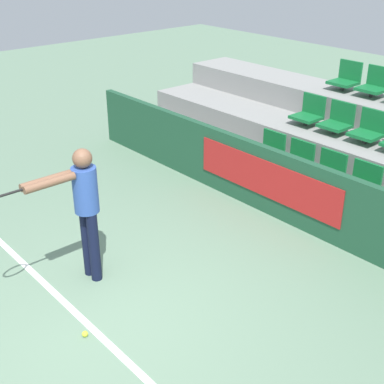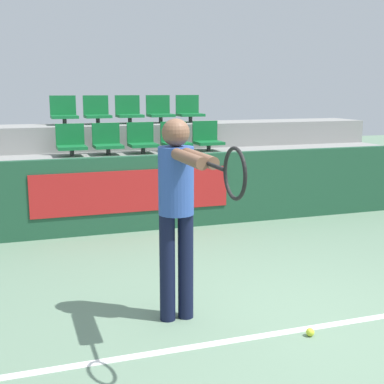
{
  "view_description": "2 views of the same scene",
  "coord_description": "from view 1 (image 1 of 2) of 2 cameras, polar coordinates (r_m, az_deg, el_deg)",
  "views": [
    {
      "loc": [
        4.13,
        -2.28,
        3.82
      ],
      "look_at": [
        -0.12,
        1.44,
        1.08
      ],
      "focal_mm": 50.0,
      "sensor_mm": 36.0,
      "label": 1
    },
    {
      "loc": [
        -2.05,
        -3.63,
        1.91
      ],
      "look_at": [
        -0.18,
        1.88,
        0.78
      ],
      "focal_mm": 50.0,
      "sensor_mm": 36.0,
      "label": 2
    }
  ],
  "objects": [
    {
      "name": "ground_plane",
      "position": [
        6.07,
        -9.81,
        -13.59
      ],
      "size": [
        30.0,
        30.0,
        0.0
      ],
      "primitive_type": "plane",
      "color": "slate"
    },
    {
      "name": "court_baseline",
      "position": [
        6.03,
        -10.75,
        -13.97
      ],
      "size": [
        5.07,
        0.08,
        0.01
      ],
      "color": "white",
      "rests_on": "ground"
    },
    {
      "name": "barrier_wall",
      "position": [
        7.71,
        11.11,
        -0.04
      ],
      "size": [
        9.56,
        0.14,
        1.03
      ],
      "color": "#1E4C33",
      "rests_on": "ground"
    },
    {
      "name": "bleacher_tier_front",
      "position": [
        8.25,
        13.47,
        -0.78
      ],
      "size": [
        9.16,
        0.98,
        0.43
      ],
      "color": "gray",
      "rests_on": "ground"
    },
    {
      "name": "bleacher_tier_middle",
      "position": [
        8.93,
        17.37,
        2.33
      ],
      "size": [
        9.16,
        0.98,
        0.86
      ],
      "color": "gray",
      "rests_on": "ground"
    },
    {
      "name": "stadium_chair_0",
      "position": [
        8.81,
        8.22,
        4.45
      ],
      "size": [
        0.45,
        0.42,
        0.5
      ],
      "color": "#333333",
      "rests_on": "bleacher_tier_front"
    },
    {
      "name": "stadium_chair_1",
      "position": [
        8.47,
        11.14,
        3.34
      ],
      "size": [
        0.45,
        0.42,
        0.5
      ],
      "color": "#333333",
      "rests_on": "bleacher_tier_front"
    },
    {
      "name": "stadium_chair_2",
      "position": [
        8.17,
        14.28,
        2.13
      ],
      "size": [
        0.45,
        0.42,
        0.5
      ],
      "color": "#333333",
      "rests_on": "bleacher_tier_front"
    },
    {
      "name": "stadium_chair_3",
      "position": [
        7.89,
        17.65,
        0.83
      ],
      "size": [
        0.45,
        0.42,
        0.5
      ],
      "color": "#333333",
      "rests_on": "bleacher_tier_front"
    },
    {
      "name": "stadium_chair_5",
      "position": [
        9.4,
        12.38,
        8.27
      ],
      "size": [
        0.45,
        0.42,
        0.5
      ],
      "color": "#333333",
      "rests_on": "bleacher_tier_middle"
    },
    {
      "name": "stadium_chair_6",
      "position": [
        9.09,
        15.27,
        7.35
      ],
      "size": [
        0.45,
        0.42,
        0.5
      ],
      "color": "#333333",
      "rests_on": "bleacher_tier_middle"
    },
    {
      "name": "stadium_chair_7",
      "position": [
        8.8,
        18.34,
        6.35
      ],
      "size": [
        0.45,
        0.42,
        0.5
      ],
      "color": "#333333",
      "rests_on": "bleacher_tier_middle"
    },
    {
      "name": "stadium_chair_10",
      "position": [
        10.07,
        16.09,
        11.59
      ],
      "size": [
        0.45,
        0.42,
        0.5
      ],
      "color": "#333333",
      "rests_on": "bleacher_tier_back"
    },
    {
      "name": "stadium_chair_11",
      "position": [
        9.78,
        18.91,
        10.8
      ],
      "size": [
        0.45,
        0.42,
        0.5
      ],
      "color": "#333333",
      "rests_on": "bleacher_tier_back"
    },
    {
      "name": "tennis_player",
      "position": [
        6.25,
        -11.77,
        -1.2
      ],
      "size": [
        0.29,
        1.49,
        1.68
      ],
      "rotation": [
        0.0,
        0.0,
        0.0
      ],
      "color": "black",
      "rests_on": "ground"
    },
    {
      "name": "tennis_ball",
      "position": [
        5.91,
        -11.35,
        -14.62
      ],
      "size": [
        0.07,
        0.07,
        0.07
      ],
      "color": "#CCDB33",
      "rests_on": "ground"
    }
  ]
}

